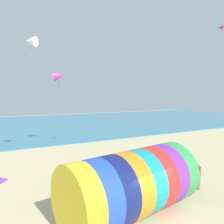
{
  "coord_description": "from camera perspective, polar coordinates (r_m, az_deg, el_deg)",
  "views": [
    {
      "loc": [
        -6.03,
        -7.42,
        5.95
      ],
      "look_at": [
        -0.38,
        3.31,
        5.01
      ],
      "focal_mm": 35.0,
      "sensor_mm": 36.0,
      "label": 1
    }
  ],
  "objects": [
    {
      "name": "kite_magenta_parafoil",
      "position": [
        20.84,
        26.76,
        19.2
      ],
      "size": [
        0.32,
        0.65,
        0.34
      ],
      "color": "#D1339E"
    },
    {
      "name": "kite_white_delta",
      "position": [
        19.86,
        -20.49,
        16.93
      ],
      "size": [
        1.36,
        1.34,
        1.75
      ],
      "color": "white"
    },
    {
      "name": "kite_magenta_delta",
      "position": [
        24.73,
        -13.76,
        9.2
      ],
      "size": [
        1.53,
        1.48,
        2.04
      ],
      "color": "#D1339E"
    },
    {
      "name": "beach_flag",
      "position": [
        10.6,
        -26.7,
        -16.21
      ],
      "size": [
        0.47,
        0.36,
        2.59
      ],
      "color": "silver",
      "rests_on": "ground"
    },
    {
      "name": "sea",
      "position": [
        46.08,
        -20.05,
        -3.2
      ],
      "size": [
        120.0,
        40.0,
        0.1
      ],
      "primitive_type": "cube",
      "color": "teal",
      "rests_on": "ground"
    },
    {
      "name": "giant_inflatable_tube",
      "position": [
        11.28,
        5.1,
        -18.2
      ],
      "size": [
        7.36,
        4.37,
        3.22
      ],
      "color": "yellow",
      "rests_on": "ground"
    },
    {
      "name": "kite_handler",
      "position": [
        15.33,
        21.66,
        -15.31
      ],
      "size": [
        0.42,
        0.36,
        1.67
      ],
      "color": "#726651",
      "rests_on": "ground"
    }
  ]
}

